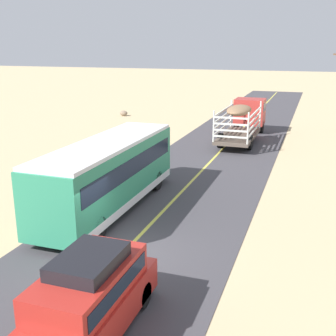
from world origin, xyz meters
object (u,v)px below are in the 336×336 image
at_px(suv_near, 91,294).
at_px(bus, 109,173).
at_px(boulder_near_shoulder, 124,113).
at_px(livestock_truck, 246,116).

distance_m(suv_near, bus, 8.98).
xyz_separation_m(bus, boulder_near_shoulder, (-10.89, 25.05, -1.46)).
xyz_separation_m(suv_near, livestock_truck, (-0.32, 26.54, 0.64)).
relative_size(suv_near, livestock_truck, 0.48).
bearing_deg(suv_near, boulder_near_shoulder, 113.53).
xyz_separation_m(livestock_truck, bus, (-3.28, -18.33, -0.04)).
xyz_separation_m(suv_near, boulder_near_shoulder, (-14.49, 33.27, -0.87)).
bearing_deg(boulder_near_shoulder, bus, -66.50).
height_order(suv_near, bus, bus).
bearing_deg(bus, livestock_truck, 79.87).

